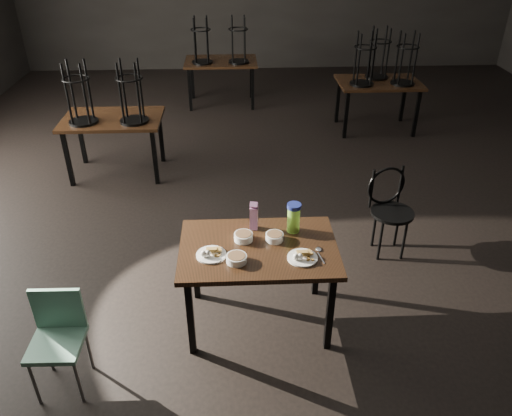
{
  "coord_description": "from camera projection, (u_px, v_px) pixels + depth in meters",
  "views": [
    {
      "loc": [
        -0.76,
        -4.65,
        2.96
      ],
      "look_at": [
        -0.59,
        -1.18,
        0.85
      ],
      "focal_mm": 35.0,
      "sensor_mm": 36.0,
      "label": 1
    }
  ],
  "objects": [
    {
      "name": "water_bottle",
      "position": [
        294.0,
        217.0,
        3.89
      ],
      "size": [
        0.14,
        0.14,
        0.24
      ],
      "color": "#98E844",
      "rests_on": "main_table"
    },
    {
      "name": "juice_carton",
      "position": [
        254.0,
        216.0,
        3.93
      ],
      "size": [
        0.07,
        0.07,
        0.24
      ],
      "color": "#7F176C",
      "rests_on": "main_table"
    },
    {
      "name": "bg_table_right",
      "position": [
        380.0,
        80.0,
        7.32
      ],
      "size": [
        1.2,
        0.8,
        1.48
      ],
      "color": "black",
      "rests_on": "ground"
    },
    {
      "name": "bg_table_far",
      "position": [
        221.0,
        61.0,
        8.3
      ],
      "size": [
        1.2,
        0.8,
        1.48
      ],
      "color": "black",
      "rests_on": "ground"
    },
    {
      "name": "main_table",
      "position": [
        258.0,
        255.0,
        3.82
      ],
      "size": [
        1.2,
        0.8,
        0.75
      ],
      "color": "black",
      "rests_on": "ground"
    },
    {
      "name": "bentwood_chair",
      "position": [
        390.0,
        205.0,
        4.77
      ],
      "size": [
        0.44,
        0.43,
        0.86
      ],
      "rotation": [
        0.0,
        0.0,
        0.24
      ],
      "color": "black",
      "rests_on": "ground"
    },
    {
      "name": "plate_left",
      "position": [
        211.0,
        253.0,
        3.67
      ],
      "size": [
        0.22,
        0.22,
        0.07
      ],
      "color": "white",
      "rests_on": "main_table"
    },
    {
      "name": "bg_table_left",
      "position": [
        111.0,
        119.0,
        6.05
      ],
      "size": [
        1.2,
        0.8,
        1.48
      ],
      "color": "black",
      "rests_on": "ground"
    },
    {
      "name": "plate_right",
      "position": [
        302.0,
        256.0,
        3.63
      ],
      "size": [
        0.22,
        0.22,
        0.07
      ],
      "color": "white",
      "rests_on": "main_table"
    },
    {
      "name": "bowl_near",
      "position": [
        243.0,
        237.0,
        3.83
      ],
      "size": [
        0.15,
        0.15,
        0.06
      ],
      "color": "white",
      "rests_on": "main_table"
    },
    {
      "name": "school_chair",
      "position": [
        58.0,
        333.0,
        3.41
      ],
      "size": [
        0.36,
        0.36,
        0.76
      ],
      "rotation": [
        0.0,
        0.0,
        -0.02
      ],
      "color": "#6FAD92",
      "rests_on": "ground"
    },
    {
      "name": "bowl_far",
      "position": [
        274.0,
        237.0,
        3.84
      ],
      "size": [
        0.14,
        0.14,
        0.05
      ],
      "color": "white",
      "rests_on": "main_table"
    },
    {
      "name": "bowl_big",
      "position": [
        236.0,
        258.0,
        3.6
      ],
      "size": [
        0.15,
        0.15,
        0.05
      ],
      "color": "white",
      "rests_on": "main_table"
    },
    {
      "name": "spoon",
      "position": [
        319.0,
        250.0,
        3.73
      ],
      "size": [
        0.05,
        0.21,
        0.01
      ],
      "color": "silver",
      "rests_on": "main_table"
    }
  ]
}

